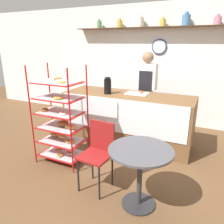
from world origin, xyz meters
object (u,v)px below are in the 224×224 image
at_px(person_worker, 146,89).
at_px(donut_tray_counter, 137,93).
at_px(cafe_table, 140,164).
at_px(coffee_carafe, 108,86).
at_px(cafe_chair, 99,148).
at_px(pastry_rack, 61,120).

relative_size(person_worker, donut_tray_counter, 4.20).
bearing_deg(donut_tray_counter, cafe_table, -69.65).
bearing_deg(coffee_carafe, cafe_chair, -68.58).
bearing_deg(cafe_chair, person_worker, 94.40).
bearing_deg(person_worker, coffee_carafe, -124.39).
bearing_deg(coffee_carafe, person_worker, 55.61).
height_order(person_worker, cafe_chair, person_worker).
xyz_separation_m(cafe_chair, coffee_carafe, (-0.52, 1.32, 0.55)).
distance_m(cafe_table, coffee_carafe, 1.92).
xyz_separation_m(person_worker, cafe_table, (0.61, -2.22, -0.38)).
distance_m(cafe_chair, donut_tray_counter, 1.61).
bearing_deg(pastry_rack, cafe_table, -17.22).
distance_m(cafe_chair, coffee_carafe, 1.52).
bearing_deg(cafe_chair, donut_tray_counter, 95.14).
xyz_separation_m(person_worker, donut_tray_counter, (-0.02, -0.53, 0.03)).
xyz_separation_m(pastry_rack, cafe_table, (1.45, -0.45, -0.15)).
bearing_deg(cafe_chair, pastry_rack, 163.76).
xyz_separation_m(coffee_carafe, donut_tray_counter, (0.50, 0.24, -0.14)).
relative_size(cafe_table, donut_tray_counter, 1.84).
bearing_deg(cafe_chair, coffee_carafe, 115.87).
distance_m(cafe_table, cafe_chair, 0.62).
xyz_separation_m(cafe_table, coffee_carafe, (-1.13, 1.46, 0.55)).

